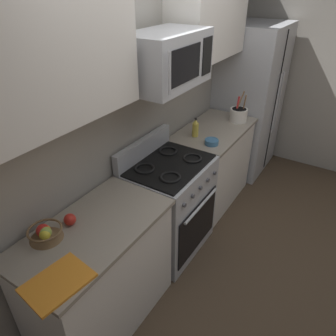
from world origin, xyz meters
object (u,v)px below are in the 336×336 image
at_px(utensil_crock, 239,114).
at_px(prep_bowl, 212,142).
at_px(bottle_oil, 195,128).
at_px(apple_loose, 70,219).
at_px(refrigerator, 249,101).
at_px(microwave, 166,59).
at_px(range_oven, 169,206).
at_px(cutting_board, 58,282).
at_px(fruit_basket, 45,233).

relative_size(utensil_crock, prep_bowl, 2.47).
bearing_deg(bottle_oil, utensil_crock, -20.00).
bearing_deg(apple_loose, refrigerator, -3.19).
bearing_deg(refrigerator, microwave, 178.69).
bearing_deg(bottle_oil, range_oven, -172.23).
xyz_separation_m(microwave, cutting_board, (-1.35, -0.18, -0.87)).
relative_size(refrigerator, prep_bowl, 13.71).
relative_size(fruit_basket, cutting_board, 0.63).
bearing_deg(range_oven, bottle_oil, 7.77).
height_order(fruit_basket, apple_loose, fruit_basket).
distance_m(refrigerator, bottle_oil, 1.26).
relative_size(range_oven, utensil_crock, 3.27).
distance_m(cutting_board, bottle_oil, 2.00).
bearing_deg(cutting_board, apple_loose, 38.91).
bearing_deg(utensil_crock, fruit_basket, 172.81).
distance_m(utensil_crock, apple_loose, 2.23).
xyz_separation_m(range_oven, fruit_basket, (-1.16, 0.17, 0.48)).
xyz_separation_m(microwave, fruit_basket, (-1.16, 0.14, -0.83)).
height_order(range_oven, microwave, microwave).
height_order(utensil_crock, bottle_oil, utensil_crock).
bearing_deg(refrigerator, apple_loose, 176.81).
distance_m(fruit_basket, cutting_board, 0.38).
xyz_separation_m(bottle_oil, prep_bowl, (-0.07, -0.22, -0.06)).
bearing_deg(microwave, prep_bowl, -15.89).
bearing_deg(prep_bowl, fruit_basket, 170.00).
bearing_deg(prep_bowl, range_oven, 166.59).
height_order(utensil_crock, fruit_basket, utensil_crock).
distance_m(microwave, fruit_basket, 1.43).
relative_size(refrigerator, microwave, 2.62).
distance_m(range_oven, refrigerator, 1.94).
xyz_separation_m(fruit_basket, prep_bowl, (1.71, -0.30, -0.02)).
xyz_separation_m(microwave, prep_bowl, (0.56, -0.16, -0.85)).
xyz_separation_m(apple_loose, bottle_oil, (1.61, -0.06, 0.05)).
bearing_deg(apple_loose, utensil_crock, -7.09).
relative_size(range_oven, prep_bowl, 8.09).
bearing_deg(apple_loose, prep_bowl, -10.17).
distance_m(bottle_oil, prep_bowl, 0.24).
bearing_deg(refrigerator, cutting_board, -177.58).
bearing_deg(microwave, refrigerator, -1.31).
bearing_deg(bottle_oil, cutting_board, -173.09).
bearing_deg(refrigerator, utensil_crock, -170.01).
bearing_deg(bottle_oil, prep_bowl, -108.73).
height_order(range_oven, prep_bowl, range_oven).
bearing_deg(prep_bowl, utensil_crock, 0.04).
bearing_deg(apple_loose, fruit_basket, 171.49).
height_order(refrigerator, utensil_crock, refrigerator).
bearing_deg(microwave, bottle_oil, 5.46).
relative_size(fruit_basket, apple_loose, 2.68).
height_order(refrigerator, cutting_board, refrigerator).
xyz_separation_m(range_oven, bottle_oil, (0.63, 0.09, 0.52)).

